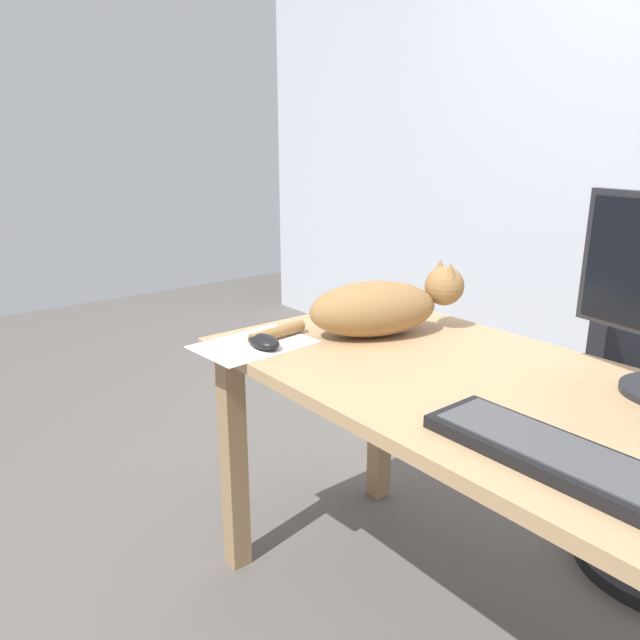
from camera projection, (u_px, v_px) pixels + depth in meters
name	position (u px, v px, depth m)	size (l,w,h in m)	color
desk	(485.00, 426.00, 1.36)	(1.38, 0.71, 0.71)	tan
keyboard	(553.00, 454.00, 1.00)	(0.44, 0.15, 0.03)	black
cat	(381.00, 306.00, 1.64)	(0.31, 0.57, 0.20)	olive
computer_mouse	(264.00, 342.00, 1.55)	(0.11, 0.06, 0.04)	black
paper_sheet	(254.00, 344.00, 1.58)	(0.21, 0.30, 0.00)	white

